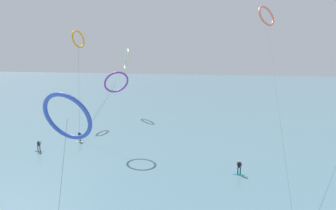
% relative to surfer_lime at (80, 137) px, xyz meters
% --- Properties ---
extents(sea_water, '(400.00, 200.00, 0.08)m').
position_rel_surfer_lime_xyz_m(sea_water, '(17.52, 72.86, -0.78)').
color(sea_water, slate).
rests_on(sea_water, ground).
extents(surfer_lime, '(1.40, 0.61, 1.70)m').
position_rel_surfer_lime_xyz_m(surfer_lime, '(0.00, 0.00, 0.00)').
color(surfer_lime, '#8CC62D').
rests_on(surfer_lime, ground).
extents(surfer_teal, '(1.40, 0.60, 1.70)m').
position_rel_surfer_lime_xyz_m(surfer_teal, '(25.11, -8.18, 0.00)').
color(surfer_teal, teal).
rests_on(surfer_teal, ground).
extents(surfer_charcoal, '(1.40, 0.67, 1.70)m').
position_rel_surfer_lime_xyz_m(surfer_charcoal, '(-3.16, -5.98, 0.00)').
color(surfer_charcoal, black).
rests_on(surfer_charcoal, ground).
extents(kite_ivory, '(3.40, 27.36, 15.33)m').
position_rel_surfer_lime_xyz_m(kite_ivory, '(-1.25, 24.91, 12.05)').
color(kite_ivory, silver).
rests_on(kite_ivory, ground).
extents(kite_cobalt, '(5.44, 8.19, 10.72)m').
position_rel_surfer_lime_xyz_m(kite_cobalt, '(9.35, -18.32, 7.42)').
color(kite_cobalt, '#2647B7').
rests_on(kite_cobalt, ground).
extents(kite_violet, '(9.31, 4.02, 11.63)m').
position_rel_surfer_lime_xyz_m(kite_violet, '(7.21, -1.50, 9.13)').
color(kite_violet, purple).
rests_on(kite_violet, ground).
extents(kite_coral, '(4.53, 48.63, 23.69)m').
position_rel_surfer_lime_xyz_m(kite_coral, '(29.30, 22.76, 20.70)').
color(kite_coral, '#EA7260').
rests_on(kite_coral, ground).
extents(kite_amber, '(9.62, 18.49, 19.07)m').
position_rel_surfer_lime_xyz_m(kite_amber, '(-8.70, 16.47, 16.32)').
color(kite_amber, orange).
rests_on(kite_amber, ground).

